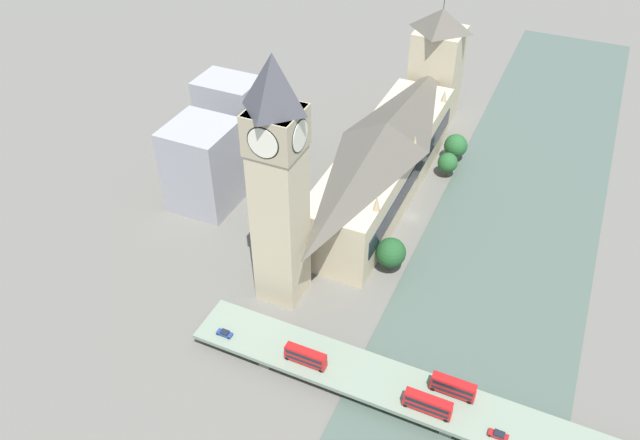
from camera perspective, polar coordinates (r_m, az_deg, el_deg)
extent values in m
plane|color=#605E56|center=(213.45, 8.43, 0.28)|extent=(600.00, 600.00, 0.00)
cube|color=#47564C|center=(209.78, 16.87, -1.98)|extent=(52.91, 360.00, 0.30)
cube|color=#C1B28E|center=(216.39, 5.80, 4.67)|extent=(22.05, 94.00, 21.45)
cube|color=black|center=(213.30, 8.65, 4.18)|extent=(0.40, 86.48, 6.43)
pyramid|color=#514C42|center=(208.66, 6.06, 7.94)|extent=(21.61, 92.12, 7.41)
cone|color=tan|center=(237.33, 11.31, 11.11)|extent=(2.20, 2.20, 5.00)
cone|color=tan|center=(206.94, 8.66, 7.02)|extent=(2.20, 2.20, 5.00)
cone|color=tan|center=(178.54, 5.21, 1.56)|extent=(2.20, 2.20, 5.00)
cube|color=#C1B28E|center=(165.50, -3.70, 0.87)|extent=(12.14, 12.14, 60.10)
cube|color=tan|center=(151.62, -4.08, 8.21)|extent=(12.86, 12.86, 10.92)
cylinder|color=black|center=(149.12, -1.93, 7.72)|extent=(0.50, 8.49, 8.49)
cylinder|color=silver|center=(149.07, -1.89, 7.71)|extent=(0.62, 7.86, 7.86)
cylinder|color=black|center=(154.33, -6.16, 8.67)|extent=(0.50, 8.49, 8.49)
cylinder|color=silver|center=(154.39, -6.20, 8.68)|extent=(0.62, 7.86, 7.86)
cylinder|color=black|center=(156.37, -3.01, 9.28)|extent=(8.49, 0.50, 8.49)
cylinder|color=silver|center=(156.47, -2.99, 9.30)|extent=(7.86, 0.62, 7.86)
cylinder|color=black|center=(146.98, -5.21, 7.06)|extent=(8.49, 0.50, 8.49)
cylinder|color=silver|center=(146.89, -5.24, 7.04)|extent=(7.86, 0.62, 7.86)
pyramid|color=#424247|center=(145.61, -4.31, 12.47)|extent=(12.38, 12.38, 14.24)
cube|color=#C1B28E|center=(262.85, 10.49, 12.87)|extent=(18.35, 18.35, 38.12)
pyramid|color=#514C42|center=(253.76, 11.11, 17.56)|extent=(18.35, 18.35, 8.26)
cylinder|color=#333338|center=(251.66, 11.29, 18.86)|extent=(0.30, 0.30, 4.00)
cube|color=#5D6A59|center=(160.23, 11.99, -16.86)|extent=(3.00, 12.18, 2.91)
cube|color=#5D6A59|center=(169.36, -4.18, -11.57)|extent=(3.00, 12.18, 2.91)
cube|color=gray|center=(158.56, 12.09, -16.44)|extent=(137.83, 14.33, 1.20)
cube|color=red|center=(161.44, -1.32, -12.61)|extent=(11.09, 2.45, 1.91)
cube|color=black|center=(161.14, -1.32, -12.53)|extent=(9.98, 2.51, 0.84)
cube|color=red|center=(159.82, -1.33, -12.15)|extent=(10.87, 2.45, 2.25)
cube|color=black|center=(159.73, -1.33, -12.12)|extent=(9.98, 2.51, 1.08)
cube|color=#A01515|center=(158.88, -1.34, -11.88)|extent=(10.75, 2.33, 0.16)
cylinder|color=black|center=(164.10, -2.68, -11.98)|extent=(1.01, 0.28, 1.01)
cylinder|color=black|center=(162.87, -3.03, -12.53)|extent=(1.01, 0.28, 1.01)
cylinder|color=black|center=(161.52, 0.38, -13.06)|extent=(1.01, 0.28, 1.01)
cylinder|color=black|center=(160.27, 0.05, -13.63)|extent=(1.01, 0.28, 1.01)
cube|color=red|center=(159.04, 12.03, -14.94)|extent=(10.96, 2.57, 1.91)
cube|color=black|center=(158.73, 12.04, -14.86)|extent=(9.87, 2.63, 0.84)
cube|color=red|center=(157.39, 12.13, -14.49)|extent=(10.74, 2.57, 2.25)
cube|color=black|center=(157.30, 12.13, -14.47)|extent=(9.87, 2.63, 1.08)
cube|color=#A01515|center=(156.44, 12.19, -14.23)|extent=(10.63, 2.44, 0.16)
cylinder|color=black|center=(160.72, 10.49, -14.34)|extent=(1.14, 0.28, 1.14)
cylinder|color=black|center=(159.31, 10.24, -14.97)|extent=(1.14, 0.28, 1.14)
cylinder|color=black|center=(160.25, 13.68, -15.25)|extent=(1.14, 0.28, 1.14)
cylinder|color=black|center=(158.83, 13.47, -15.89)|extent=(1.14, 0.28, 1.14)
cube|color=red|center=(155.13, 9.78, -16.48)|extent=(11.65, 2.58, 1.95)
cube|color=black|center=(154.82, 9.80, -16.40)|extent=(10.48, 2.64, 0.86)
cube|color=red|center=(153.41, 9.87, -16.03)|extent=(11.41, 2.58, 2.29)
cube|color=black|center=(153.32, 9.87, -16.01)|extent=(10.48, 2.64, 1.10)
cube|color=#A01515|center=(152.43, 9.92, -15.77)|extent=(11.30, 2.45, 0.16)
cylinder|color=black|center=(157.00, 8.08, -15.79)|extent=(1.05, 0.28, 1.05)
cylinder|color=black|center=(155.65, 7.80, -16.45)|extent=(1.05, 0.28, 1.05)
cylinder|color=black|center=(156.20, 11.65, -16.85)|extent=(1.05, 0.28, 1.05)
cylinder|color=black|center=(154.85, 11.42, -17.53)|extent=(1.05, 0.28, 1.05)
cube|color=maroon|center=(155.36, 15.99, -18.38)|extent=(4.58, 1.78, 0.70)
cube|color=black|center=(154.84, 16.08, -18.27)|extent=(2.38, 1.60, 0.59)
cylinder|color=black|center=(155.99, 15.35, -18.02)|extent=(0.64, 0.22, 0.64)
cylinder|color=black|center=(155.08, 15.21, -18.49)|extent=(0.64, 0.22, 0.64)
cylinder|color=black|center=(156.09, 16.72, -18.38)|extent=(0.64, 0.22, 0.64)
cube|color=navy|center=(169.76, -8.72, -10.22)|extent=(4.32, 1.79, 0.63)
cube|color=black|center=(169.26, -8.70, -10.10)|extent=(2.24, 1.61, 0.57)
cylinder|color=black|center=(171.03, -9.06, -9.90)|extent=(0.68, 0.22, 0.68)
cylinder|color=black|center=(170.18, -9.35, -10.26)|extent=(0.68, 0.22, 0.68)
cylinder|color=black|center=(169.68, -8.08, -10.27)|extent=(0.68, 0.22, 0.68)
cylinder|color=black|center=(168.83, -8.36, -10.64)|extent=(0.68, 0.22, 0.68)
cube|color=slate|center=(227.87, -5.14, 6.15)|extent=(19.58, 20.80, 18.09)
cube|color=#939399|center=(212.84, -10.60, 4.91)|extent=(20.79, 21.19, 30.08)
cube|color=#939399|center=(251.38, -8.25, 10.08)|extent=(23.43, 17.37, 24.32)
cylinder|color=brown|center=(234.38, 11.45, 4.25)|extent=(0.70, 0.70, 2.83)
sphere|color=#235628|center=(231.90, 11.59, 5.16)|extent=(7.28, 7.28, 7.28)
cylinder|color=brown|center=(191.76, 6.38, -4.19)|extent=(0.70, 0.70, 3.06)
sphere|color=#1E4C23|center=(188.12, 6.50, -2.98)|extent=(9.16, 9.16, 9.16)
cylinder|color=brown|center=(243.91, 12.14, 5.64)|extent=(0.70, 0.70, 2.76)
sphere|color=#235628|center=(241.22, 12.30, 6.65)|extent=(8.76, 8.76, 8.76)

